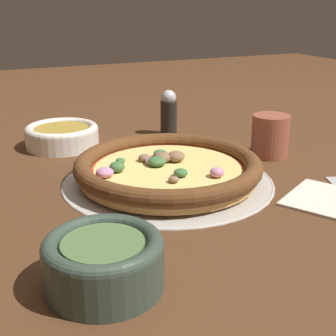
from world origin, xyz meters
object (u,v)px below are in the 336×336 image
at_px(pizza, 168,168).
at_px(bowl_far, 104,260).
at_px(pepper_shaker, 169,113).
at_px(bowl_near, 62,135).
at_px(drinking_cup, 270,136).
at_px(pizza_tray, 168,180).

distance_m(pizza, bowl_far, 0.32).
height_order(bowl_far, pepper_shaker, pepper_shaker).
xyz_separation_m(bowl_near, drinking_cup, (-0.24, -0.36, 0.02)).
bearing_deg(bowl_far, pizza_tray, -37.40).
distance_m(bowl_far, pepper_shaker, 0.61).
bearing_deg(bowl_near, pizza_tray, -157.15).
height_order(pizza_tray, pizza, pizza).
distance_m(pizza_tray, pizza, 0.02).
xyz_separation_m(pizza_tray, drinking_cup, (0.04, -0.24, 0.04)).
relative_size(pizza, pepper_shaker, 3.09).
bearing_deg(pepper_shaker, pizza_tray, 154.92).
bearing_deg(bowl_far, bowl_near, -7.99).
xyz_separation_m(pizza, pepper_shaker, (0.27, -0.13, 0.03)).
xyz_separation_m(pizza_tray, pepper_shaker, (0.27, -0.13, 0.05)).
distance_m(bowl_far, drinking_cup, 0.52).
height_order(pizza, bowl_far, bowl_far).
xyz_separation_m(bowl_near, bowl_far, (-0.53, 0.07, 0.01)).
height_order(drinking_cup, pepper_shaker, pepper_shaker).
xyz_separation_m(pizza, bowl_far, (-0.25, 0.19, 0.01)).
bearing_deg(drinking_cup, bowl_far, 124.14).
distance_m(drinking_cup, pepper_shaker, 0.25).
bearing_deg(pepper_shaker, drinking_cup, -152.80).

